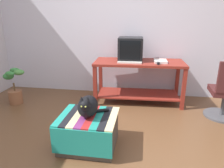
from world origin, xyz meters
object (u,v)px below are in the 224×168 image
desk (139,74)px  keyboard (130,62)px  ottoman_with_blanket (88,131)px  book (160,61)px  potted_plant (15,87)px  tv_monitor (130,49)px  cat (88,106)px  stapler (158,63)px

desk → keyboard: bearing=-137.6°
desk → ottoman_with_blanket: desk is taller
book → ottoman_with_blanket: 1.78m
potted_plant → desk: bearing=11.5°
tv_monitor → cat: size_ratio=1.23×
tv_monitor → ottoman_with_blanket: (-0.36, -1.55, -0.73)m
tv_monitor → potted_plant: (-1.96, -0.50, -0.64)m
stapler → keyboard: bearing=172.3°
keyboard → cat: keyboard is taller
desk → keyboard: keyboard is taller
tv_monitor → book: tv_monitor is taller
desk → cat: bearing=-111.7°
desk → keyboard: 0.32m
keyboard → stapler: bearing=-4.3°
potted_plant → stapler: size_ratio=5.66×
cat → potted_plant: 1.93m
tv_monitor → stapler: 0.56m
tv_monitor → cat: tv_monitor is taller
keyboard → ottoman_with_blanket: bearing=-105.0°
potted_plant → cat: bearing=-33.0°
stapler → tv_monitor: bearing=148.3°
tv_monitor → stapler: (0.47, -0.26, -0.17)m
desk → cat: desk is taller
potted_plant → stapler: (2.43, 0.24, 0.46)m
book → potted_plant: (-2.48, -0.40, -0.46)m
keyboard → potted_plant: 2.04m
tv_monitor → book: bearing=-13.6°
desk → cat: size_ratio=4.35×
book → stapler: (-0.05, -0.16, -0.00)m
tv_monitor → keyboard: 0.28m
tv_monitor → keyboard: (0.01, -0.22, -0.18)m
keyboard → ottoman_with_blanket: size_ratio=0.61×
ottoman_with_blanket → stapler: (0.83, 1.29, 0.56)m
cat → tv_monitor: bearing=75.8°
book → stapler: bearing=-108.4°
keyboard → cat: bearing=-104.9°
cat → potted_plant: cat is taller
ottoman_with_blanket → potted_plant: 1.92m
desk → book: book is taller
desk → tv_monitor: tv_monitor is taller
keyboard → book: bearing=13.5°
book → potted_plant: size_ratio=0.42×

